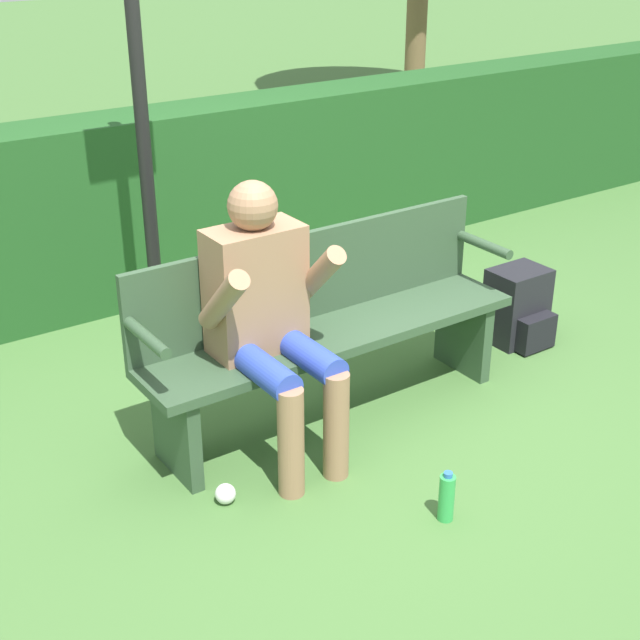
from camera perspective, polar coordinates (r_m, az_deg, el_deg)
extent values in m
plane|color=#426B33|center=(4.31, 0.89, -6.12)|extent=(40.00, 40.00, 0.00)
cube|color=#1E4C1E|center=(5.59, -10.48, 7.32)|extent=(12.00, 0.45, 1.12)
cube|color=#334C33|center=(4.10, 0.93, -0.89)|extent=(1.88, 0.40, 0.05)
cube|color=#334C33|center=(4.14, -0.52, 2.95)|extent=(1.88, 0.04, 0.42)
cube|color=#334C33|center=(3.85, -9.19, -7.04)|extent=(0.06, 0.36, 0.42)
cube|color=#334C33|center=(4.68, 9.15, -0.87)|extent=(0.06, 0.36, 0.42)
cylinder|color=#334C33|center=(3.59, -11.06, -1.08)|extent=(0.05, 0.36, 0.05)
cylinder|color=#334C33|center=(4.55, 10.43, 4.77)|extent=(0.05, 0.36, 0.05)
cube|color=#997051|center=(3.81, -4.15, 1.94)|extent=(0.41, 0.22, 0.56)
sphere|color=#997051|center=(3.68, -4.34, 7.30)|extent=(0.21, 0.21, 0.21)
cylinder|color=#2D47B7|center=(3.69, -3.79, -3.09)|extent=(0.13, 0.44, 0.13)
cylinder|color=#2D47B7|center=(3.80, -0.87, -2.17)|extent=(0.13, 0.44, 0.13)
cylinder|color=#997051|center=(3.66, -1.88, -7.85)|extent=(0.11, 0.11, 0.49)
cylinder|color=#997051|center=(3.76, 1.04, -6.78)|extent=(0.11, 0.11, 0.49)
cylinder|color=#997051|center=(3.57, -6.20, 1.26)|extent=(0.09, 0.34, 0.34)
cylinder|color=#997051|center=(3.79, -0.15, 2.87)|extent=(0.09, 0.34, 0.34)
cube|color=black|center=(5.05, 12.47, 0.93)|extent=(0.31, 0.24, 0.42)
cube|color=black|center=(5.00, 13.67, -0.81)|extent=(0.23, 0.08, 0.19)
cylinder|color=green|center=(3.63, 8.10, -11.21)|extent=(0.06, 0.06, 0.20)
cylinder|color=#2D66B2|center=(3.57, 8.21, -9.77)|extent=(0.04, 0.04, 0.02)
cylinder|color=black|center=(4.49, -11.33, 12.41)|extent=(0.07, 0.07, 2.56)
sphere|color=silver|center=(3.74, -6.07, -11.00)|extent=(0.09, 0.09, 0.09)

